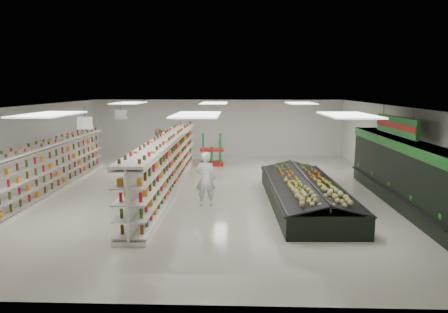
{
  "coord_description": "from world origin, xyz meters",
  "views": [
    {
      "loc": [
        1.08,
        -14.61,
        3.88
      ],
      "look_at": [
        0.57,
        0.53,
        1.25
      ],
      "focal_mm": 32.0,
      "sensor_mm": 36.0,
      "label": 1
    }
  ],
  "objects_px": {
    "produce_island": "(305,192)",
    "shopper_main": "(205,179)",
    "shopper_background": "(160,147)",
    "soda_endcap": "(212,151)",
    "gondola_left": "(45,171)",
    "gondola_center": "(168,165)"
  },
  "relations": [
    {
      "from": "gondola_center",
      "to": "shopper_main",
      "type": "xyz_separation_m",
      "value": [
        1.63,
        -2.25,
        -0.02
      ]
    },
    {
      "from": "produce_island",
      "to": "shopper_main",
      "type": "bearing_deg",
      "value": -176.52
    },
    {
      "from": "gondola_left",
      "to": "shopper_main",
      "type": "distance_m",
      "value": 6.17
    },
    {
      "from": "shopper_background",
      "to": "shopper_main",
      "type": "bearing_deg",
      "value": -131.31
    },
    {
      "from": "soda_endcap",
      "to": "produce_island",
      "type": "bearing_deg",
      "value": -62.35
    },
    {
      "from": "produce_island",
      "to": "shopper_main",
      "type": "distance_m",
      "value": 3.34
    },
    {
      "from": "produce_island",
      "to": "soda_endcap",
      "type": "distance_m",
      "value": 7.64
    },
    {
      "from": "gondola_center",
      "to": "shopper_background",
      "type": "xyz_separation_m",
      "value": [
        -1.21,
        4.59,
        0.01
      ]
    },
    {
      "from": "gondola_center",
      "to": "produce_island",
      "type": "relative_size",
      "value": 1.76
    },
    {
      "from": "gondola_center",
      "to": "soda_endcap",
      "type": "distance_m",
      "value": 4.92
    },
    {
      "from": "produce_island",
      "to": "gondola_center",
      "type": "bearing_deg",
      "value": 157.48
    },
    {
      "from": "soda_endcap",
      "to": "gondola_center",
      "type": "bearing_deg",
      "value": -106.5
    },
    {
      "from": "produce_island",
      "to": "soda_endcap",
      "type": "height_order",
      "value": "soda_endcap"
    },
    {
      "from": "shopper_background",
      "to": "gondola_center",
      "type": "bearing_deg",
      "value": -139.13
    },
    {
      "from": "shopper_main",
      "to": "shopper_background",
      "type": "height_order",
      "value": "shopper_background"
    },
    {
      "from": "gondola_center",
      "to": "shopper_main",
      "type": "bearing_deg",
      "value": -54.07
    },
    {
      "from": "produce_island",
      "to": "shopper_background",
      "type": "relative_size",
      "value": 3.53
    },
    {
      "from": "gondola_left",
      "to": "soda_endcap",
      "type": "height_order",
      "value": "gondola_left"
    },
    {
      "from": "soda_endcap",
      "to": "shopper_main",
      "type": "bearing_deg",
      "value": -88.04
    },
    {
      "from": "gondola_left",
      "to": "shopper_background",
      "type": "relative_size",
      "value": 5.67
    },
    {
      "from": "produce_island",
      "to": "soda_endcap",
      "type": "relative_size",
      "value": 4.39
    },
    {
      "from": "gondola_center",
      "to": "shopper_main",
      "type": "relative_size",
      "value": 6.42
    }
  ]
}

